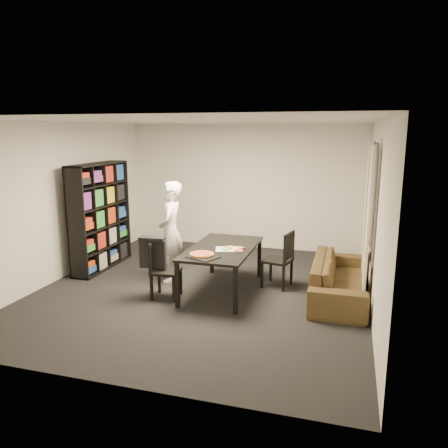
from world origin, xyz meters
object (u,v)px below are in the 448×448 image
(baking_tray, at_px, (203,257))
(pepperoni_pizza, at_px, (202,254))
(dining_table, at_px, (222,251))
(bookshelf, at_px, (100,216))
(sofa, at_px, (340,278))
(person, at_px, (171,232))
(chair_right, at_px, (282,256))
(chair_left, at_px, (161,266))

(baking_tray, bearing_deg, pepperoni_pizza, 120.68)
(dining_table, bearing_deg, bookshelf, 167.02)
(sofa, bearing_deg, person, 89.95)
(chair_right, xyz_separation_m, pepperoni_pizza, (-1.01, -0.97, 0.22))
(baking_tray, bearing_deg, chair_left, 171.79)
(chair_left, distance_m, baking_tray, 0.75)
(baking_tray, bearing_deg, person, 134.87)
(bookshelf, relative_size, person, 1.14)
(dining_table, xyz_separation_m, person, (-0.96, 0.25, 0.19))
(sofa, bearing_deg, chair_right, 78.83)
(chair_right, bearing_deg, chair_left, -48.94)
(chair_right, bearing_deg, bookshelf, -80.20)
(bookshelf, height_order, sofa, bookshelf)
(person, bearing_deg, baking_tray, 32.44)
(chair_left, relative_size, person, 0.52)
(bookshelf, height_order, person, bookshelf)
(baking_tray, distance_m, sofa, 2.10)
(chair_left, distance_m, sofa, 2.69)
(chair_left, height_order, sofa, chair_left)
(pepperoni_pizza, bearing_deg, chair_right, 43.66)
(chair_left, bearing_deg, pepperoni_pizza, -98.23)
(bookshelf, height_order, chair_right, bookshelf)
(dining_table, relative_size, chair_left, 1.97)
(dining_table, distance_m, chair_left, 0.96)
(sofa, bearing_deg, baking_tray, 114.46)
(dining_table, distance_m, baking_tray, 0.61)
(dining_table, xyz_separation_m, pepperoni_pizza, (-0.14, -0.54, 0.09))
(dining_table, relative_size, baking_tray, 4.24)
(dining_table, xyz_separation_m, sofa, (1.77, 0.25, -0.35))
(chair_left, bearing_deg, person, 6.12)
(bookshelf, bearing_deg, chair_left, -32.91)
(chair_right, bearing_deg, pepperoni_pizza, -34.19)
(person, relative_size, sofa, 0.83)
(baking_tray, bearing_deg, chair_right, 46.52)
(chair_left, xyz_separation_m, sofa, (2.58, 0.75, -0.20))
(baking_tray, bearing_deg, dining_table, 79.89)
(baking_tray, bearing_deg, bookshelf, 153.60)
(dining_table, distance_m, chair_right, 0.98)
(baking_tray, height_order, sofa, baking_tray)
(dining_table, bearing_deg, sofa, 8.13)
(chair_right, relative_size, pepperoni_pizza, 2.59)
(pepperoni_pizza, relative_size, sofa, 0.17)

